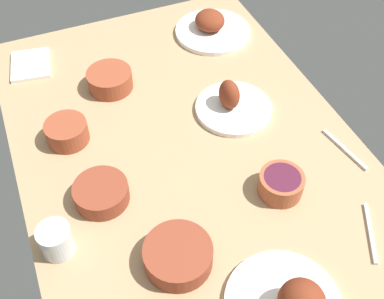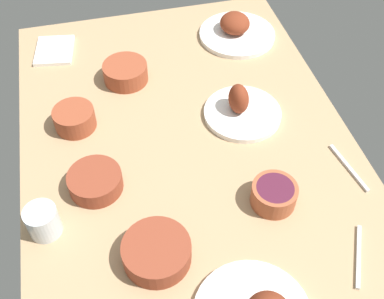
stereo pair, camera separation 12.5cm
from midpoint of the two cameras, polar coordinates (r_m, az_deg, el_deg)
The scene contains 12 objects.
dining_table at distance 128.01cm, azimuth -2.79°, elevation -1.33°, with size 140.00×90.00×4.00cm, color tan.
plate_center_main at distance 165.96cm, azimuth 0.17°, elevation 14.47°, with size 25.67×25.67×7.83cm.
plate_far_side at distance 136.41cm, azimuth 2.27°, elevation 5.39°, with size 22.27×22.27×10.10cm.
bowl_onions at distance 117.40cm, azimuth 7.74°, elevation -4.28°, with size 11.19×11.19×5.78cm.
bowl_soup at distance 106.52cm, azimuth -5.15°, elevation -12.81°, with size 15.55×15.55×5.31cm.
bowl_pasta at distance 146.56cm, azimuth -12.36°, elevation 8.17°, with size 13.60×13.60×5.71cm.
bowl_sauce at distance 133.77cm, azimuth -17.52°, elevation 1.97°, with size 11.53×11.53×5.92cm.
bowl_potatoes at distance 118.77cm, azimuth -13.92°, elevation -5.25°, with size 13.60×13.60×4.88cm.
water_tumbler at distance 112.85cm, azimuth -19.24°, elevation -10.52°, with size 7.67×7.67×7.78cm, color silver.
folded_napkin at distance 163.10cm, azimuth -21.07°, elevation 9.43°, with size 14.79×11.95×1.20cm, color white.
fork_loose at distance 131.69cm, azimuth 15.43°, elevation -0.14°, with size 16.59×0.90×0.80cm, color silver.
spoon_loose at distance 117.32cm, azimuth 17.92°, elevation -9.74°, with size 16.14×0.90×0.80cm, color silver.
Camera 1 is at (-75.70, 31.44, 100.53)cm, focal length 44.12 mm.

